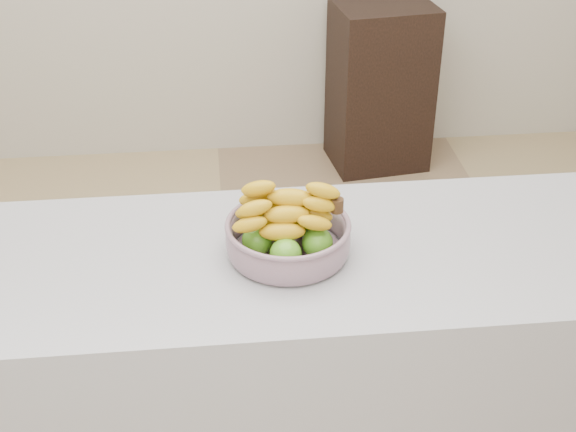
# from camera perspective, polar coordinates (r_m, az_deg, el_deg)

# --- Properties ---
(counter) EXTENTS (2.00, 0.60, 0.90)m
(counter) POSITION_cam_1_polar(r_m,az_deg,el_deg) (2.12, -3.69, -12.93)
(counter) COLOR #9898A0
(counter) RESTS_ON ground
(cabinet) EXTENTS (0.50, 0.42, 0.81)m
(cabinet) POSITION_cam_1_polar(r_m,az_deg,el_deg) (3.99, 6.55, 9.13)
(cabinet) COLOR black
(cabinet) RESTS_ON ground
(fruit_bowl) EXTENTS (0.28, 0.28, 0.17)m
(fruit_bowl) POSITION_cam_1_polar(r_m,az_deg,el_deg) (1.81, -0.01, -1.25)
(fruit_bowl) COLOR #8994A5
(fruit_bowl) RESTS_ON counter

